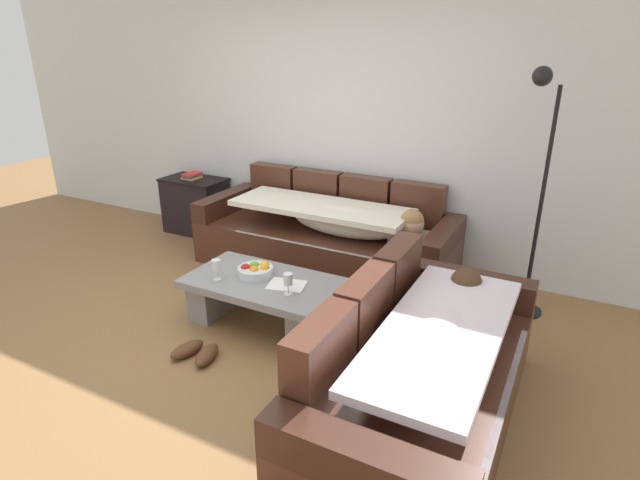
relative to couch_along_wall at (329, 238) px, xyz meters
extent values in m
plane|color=olive|center=(-0.22, -1.63, -0.33)|extent=(14.00, 14.00, 0.00)
cube|color=silver|center=(-0.22, 0.52, 1.02)|extent=(9.00, 0.10, 2.70)
cube|color=#4A271B|center=(-0.04, -0.03, -0.12)|extent=(2.49, 0.92, 0.42)
cube|color=#4A271B|center=(-0.84, 0.35, 0.32)|extent=(0.50, 0.16, 0.46)
cube|color=#4A271B|center=(-0.31, 0.35, 0.32)|extent=(0.50, 0.16, 0.46)
cube|color=#4A271B|center=(0.22, 0.35, 0.32)|extent=(0.50, 0.16, 0.46)
cube|color=#4A271B|center=(0.76, 0.35, 0.32)|extent=(0.50, 0.16, 0.46)
cube|color=#3B1F16|center=(-1.20, -0.03, 0.19)|extent=(0.18, 0.92, 0.20)
cube|color=#3B1F16|center=(1.11, -0.03, 0.19)|extent=(0.18, 0.92, 0.20)
cube|color=gray|center=(0.84, -0.04, 0.15)|extent=(0.36, 0.28, 0.11)
sphere|color=tan|center=(0.84, -0.08, 0.31)|extent=(0.21, 0.21, 0.21)
sphere|color=#9E7042|center=(0.84, -0.08, 0.34)|extent=(0.20, 0.20, 0.20)
ellipsoid|color=silver|center=(0.22, -0.08, 0.23)|extent=(1.10, 0.44, 0.28)
cube|color=silver|center=(-0.04, -0.10, 0.33)|extent=(1.70, 0.60, 0.05)
cube|color=silver|center=(-0.04, -0.47, -0.10)|extent=(1.44, 0.04, 0.38)
cube|color=#4A271B|center=(1.48, -1.73, -0.12)|extent=(0.92, 2.00, 0.42)
cube|color=#4A271B|center=(1.10, -2.27, 0.32)|extent=(0.16, 0.51, 0.46)
cube|color=#4A271B|center=(1.10, -1.73, 0.32)|extent=(0.16, 0.51, 0.46)
cube|color=#4A271B|center=(1.10, -1.18, 0.32)|extent=(0.16, 0.51, 0.46)
cube|color=#3B1F16|center=(1.48, -2.64, 0.19)|extent=(0.92, 0.18, 0.20)
cube|color=#3B1F16|center=(1.48, -0.81, 0.19)|extent=(0.92, 0.18, 0.20)
cube|color=#B23838|center=(1.49, -1.08, 0.15)|extent=(0.28, 0.36, 0.11)
sphere|color=#936B4C|center=(1.53, -1.08, 0.31)|extent=(0.21, 0.21, 0.21)
sphere|color=#4C331E|center=(1.53, -1.08, 0.34)|extent=(0.20, 0.20, 0.20)
ellipsoid|color=silver|center=(1.53, -1.70, 0.23)|extent=(0.44, 1.08, 0.28)
cube|color=silver|center=(1.55, -1.73, 0.33)|extent=(0.60, 1.51, 0.05)
cube|color=silver|center=(1.92, -1.73, -0.10)|extent=(0.04, 1.28, 0.38)
cube|color=gray|center=(0.02, -1.17, 0.02)|extent=(1.20, 0.68, 0.06)
cube|color=gray|center=(-0.44, -1.17, -0.17)|extent=(0.20, 0.54, 0.32)
cube|color=gray|center=(0.48, -1.17, -0.17)|extent=(0.20, 0.54, 0.32)
cylinder|color=silver|center=(-0.08, -1.13, 0.09)|extent=(0.28, 0.28, 0.07)
sphere|color=orange|center=(-0.06, -1.17, 0.11)|extent=(0.08, 0.08, 0.08)
sphere|color=orange|center=(-0.01, -1.11, 0.11)|extent=(0.08, 0.08, 0.08)
sphere|color=#63A52A|center=(-0.11, -1.10, 0.11)|extent=(0.08, 0.08, 0.08)
sphere|color=gold|center=(-0.04, -1.05, 0.11)|extent=(0.08, 0.08, 0.08)
sphere|color=#B01E16|center=(-0.14, -1.17, 0.11)|extent=(0.08, 0.08, 0.08)
cylinder|color=silver|center=(-0.30, -1.33, 0.05)|extent=(0.06, 0.06, 0.01)
cylinder|color=silver|center=(-0.30, -1.33, 0.10)|extent=(0.01, 0.01, 0.07)
cylinder|color=silver|center=(-0.30, -1.33, 0.18)|extent=(0.07, 0.07, 0.08)
cylinder|color=silver|center=(0.32, -1.29, 0.05)|extent=(0.06, 0.06, 0.01)
cylinder|color=silver|center=(0.32, -1.29, 0.10)|extent=(0.01, 0.01, 0.07)
cylinder|color=silver|center=(0.32, -1.29, 0.18)|extent=(0.07, 0.07, 0.08)
cube|color=white|center=(0.24, -1.17, 0.06)|extent=(0.32, 0.27, 0.01)
cube|color=black|center=(-1.85, 0.22, -0.02)|extent=(0.70, 0.42, 0.62)
cube|color=black|center=(-1.85, 0.22, 0.30)|extent=(0.72, 0.44, 0.02)
cube|color=gold|center=(-1.88, 0.22, 0.32)|extent=(0.17, 0.19, 0.02)
cube|color=#2D569E|center=(-1.87, 0.21, 0.34)|extent=(0.13, 0.18, 0.02)
cube|color=red|center=(-1.86, 0.22, 0.37)|extent=(0.15, 0.21, 0.03)
cylinder|color=black|center=(1.83, 0.00, -0.32)|extent=(0.28, 0.28, 0.02)
cylinder|color=black|center=(1.83, 0.00, 0.59)|extent=(0.03, 0.03, 1.80)
sphere|color=black|center=(1.71, -0.10, 1.55)|extent=(0.14, 0.14, 0.14)
ellipsoid|color=#59331E|center=(-0.23, -1.81, -0.28)|extent=(0.18, 0.29, 0.09)
ellipsoid|color=#59331E|center=(-0.06, -1.80, -0.28)|extent=(0.18, 0.29, 0.09)
camera|label=1|loc=(2.08, -4.12, 1.78)|focal=28.63mm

